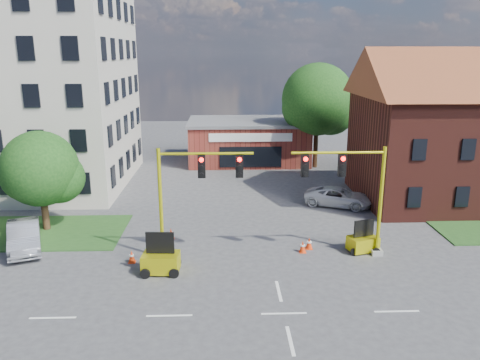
{
  "coord_description": "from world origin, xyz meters",
  "views": [
    {
      "loc": [
        -2.56,
        -18.1,
        11.02
      ],
      "look_at": [
        -1.58,
        10.0,
        3.35
      ],
      "focal_mm": 35.0,
      "sensor_mm": 36.0,
      "label": 1
    }
  ],
  "objects_px": {
    "signal_mast_west": "(191,190)",
    "pickup_white": "(338,197)",
    "trailer_west": "(161,261)",
    "trailer_east": "(363,242)",
    "signal_mast_east": "(352,188)"
  },
  "relations": [
    {
      "from": "signal_mast_west",
      "to": "pickup_white",
      "type": "height_order",
      "value": "signal_mast_west"
    },
    {
      "from": "trailer_west",
      "to": "trailer_east",
      "type": "xyz_separation_m",
      "value": [
        11.2,
        2.28,
        -0.09
      ]
    },
    {
      "from": "signal_mast_west",
      "to": "trailer_east",
      "type": "bearing_deg",
      "value": 2.74
    },
    {
      "from": "trailer_west",
      "to": "pickup_white",
      "type": "bearing_deg",
      "value": 45.63
    },
    {
      "from": "trailer_west",
      "to": "pickup_white",
      "type": "relative_size",
      "value": 0.43
    },
    {
      "from": "trailer_west",
      "to": "signal_mast_east",
      "type": "bearing_deg",
      "value": 13.78
    },
    {
      "from": "signal_mast_east",
      "to": "trailer_west",
      "type": "distance_m",
      "value": 10.88
    },
    {
      "from": "signal_mast_west",
      "to": "trailer_west",
      "type": "height_order",
      "value": "signal_mast_west"
    },
    {
      "from": "trailer_west",
      "to": "signal_mast_west",
      "type": "bearing_deg",
      "value": 53.84
    },
    {
      "from": "signal_mast_east",
      "to": "pickup_white",
      "type": "xyz_separation_m",
      "value": [
        1.55,
        8.76,
        -3.24
      ]
    },
    {
      "from": "trailer_east",
      "to": "pickup_white",
      "type": "xyz_separation_m",
      "value": [
        0.58,
        8.29,
        0.11
      ]
    },
    {
      "from": "trailer_west",
      "to": "trailer_east",
      "type": "bearing_deg",
      "value": 15.21
    },
    {
      "from": "signal_mast_east",
      "to": "trailer_west",
      "type": "bearing_deg",
      "value": -169.94
    },
    {
      "from": "signal_mast_west",
      "to": "trailer_west",
      "type": "relative_size",
      "value": 2.92
    },
    {
      "from": "signal_mast_east",
      "to": "trailer_east",
      "type": "distance_m",
      "value": 3.52
    }
  ]
}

